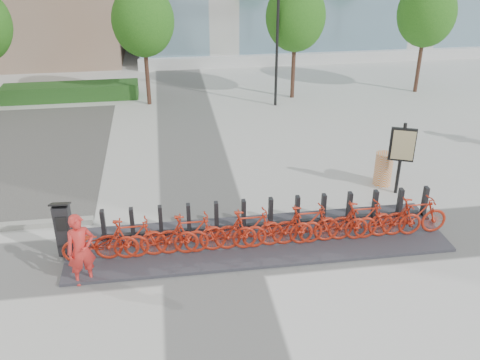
{
  "coord_description": "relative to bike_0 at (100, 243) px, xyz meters",
  "views": [
    {
      "loc": [
        -0.89,
        -11.13,
        7.57
      ],
      "look_at": [
        1.0,
        1.5,
        1.2
      ],
      "focal_mm": 40.0,
      "sensor_mm": 36.0,
      "label": 1
    }
  ],
  "objects": [
    {
      "name": "hedge_b",
      "position": [
        -2.4,
        13.25,
        -0.21
      ],
      "size": [
        6.0,
        1.2,
        0.7
      ],
      "primitive_type": "cube",
      "color": "#1B471E",
      "rests_on": "ground"
    },
    {
      "name": "ground",
      "position": [
        2.6,
        0.05,
        -0.56
      ],
      "size": [
        120.0,
        120.0,
        0.0
      ],
      "primitive_type": "plane",
      "color": "silver"
    },
    {
      "name": "bike_3",
      "position": [
        2.16,
        0.0,
        0.05
      ],
      "size": [
        1.76,
        0.5,
        1.06
      ],
      "primitive_type": "imported",
      "rotation": [
        0.0,
        0.0,
        1.57
      ],
      "color": "#AE2511",
      "rests_on": "dock_pad"
    },
    {
      "name": "streetlamp",
      "position": [
        6.6,
        11.05,
        2.58
      ],
      "size": [
        2.0,
        0.2,
        5.0
      ],
      "color": "black",
      "rests_on": "ground"
    },
    {
      "name": "bike_7",
      "position": [
        5.04,
        0.0,
        0.05
      ],
      "size": [
        1.76,
        0.5,
        1.06
      ],
      "primitive_type": "imported",
      "rotation": [
        0.0,
        0.0,
        1.57
      ],
      "color": "#AE2511",
      "rests_on": "dock_pad"
    },
    {
      "name": "bike_0",
      "position": [
        0.0,
        0.0,
        0.0
      ],
      "size": [
        1.81,
        0.63,
        0.95
      ],
      "primitive_type": "imported",
      "rotation": [
        0.0,
        0.0,
        1.57
      ],
      "color": "#AE2511",
      "rests_on": "dock_pad"
    },
    {
      "name": "tree_3",
      "position": [
        13.6,
        12.05,
        3.03
      ],
      "size": [
        2.6,
        2.6,
        5.1
      ],
      "color": "brown",
      "rests_on": "ground"
    },
    {
      "name": "map_sign",
      "position": [
        8.5,
        2.39,
        0.92
      ],
      "size": [
        0.71,
        0.38,
        2.23
      ],
      "rotation": [
        0.0,
        0.0,
        -0.39
      ],
      "color": "black",
      "rests_on": "ground"
    },
    {
      "name": "bike_11",
      "position": [
        7.92,
        0.0,
        0.05
      ],
      "size": [
        1.76,
        0.5,
        1.06
      ],
      "primitive_type": "imported",
      "rotation": [
        0.0,
        0.0,
        1.57
      ],
      "color": "#AE2511",
      "rests_on": "dock_pad"
    },
    {
      "name": "bike_8",
      "position": [
        5.76,
        0.0,
        0.0
      ],
      "size": [
        1.81,
        0.63,
        0.95
      ],
      "primitive_type": "imported",
      "rotation": [
        0.0,
        0.0,
        1.57
      ],
      "color": "#AE2511",
      "rests_on": "dock_pad"
    },
    {
      "name": "construction_barrel",
      "position": [
        8.29,
        3.0,
        -0.03
      ],
      "size": [
        0.69,
        0.69,
        1.04
      ],
      "primitive_type": "cylinder",
      "rotation": [
        0.0,
        0.0,
        0.33
      ],
      "color": "#FF6F01",
      "rests_on": "ground"
    },
    {
      "name": "worker_red",
      "position": [
        -0.32,
        -0.73,
        0.32
      ],
      "size": [
        0.74,
        0.62,
        1.74
      ],
      "primitive_type": "imported",
      "rotation": [
        0.0,
        0.0,
        0.37
      ],
      "color": "red",
      "rests_on": "ground"
    },
    {
      "name": "bike_10",
      "position": [
        7.2,
        0.0,
        0.0
      ],
      "size": [
        1.81,
        0.63,
        0.95
      ],
      "primitive_type": "imported",
      "rotation": [
        0.0,
        0.0,
        1.57
      ],
      "color": "#AE2511",
      "rests_on": "dock_pad"
    },
    {
      "name": "dock_rail_posts",
      "position": [
        4.32,
        0.82,
        -0.05
      ],
      "size": [
        8.74,
        0.5,
        0.85
      ],
      "primitive_type": null,
      "color": "black",
      "rests_on": "dock_pad"
    },
    {
      "name": "bike_4",
      "position": [
        2.88,
        0.0,
        0.0
      ],
      "size": [
        1.81,
        0.63,
        0.95
      ],
      "primitive_type": "imported",
      "rotation": [
        0.0,
        0.0,
        1.57
      ],
      "color": "#AE2511",
      "rests_on": "dock_pad"
    },
    {
      "name": "bike_2",
      "position": [
        1.44,
        0.0,
        0.0
      ],
      "size": [
        1.81,
        0.63,
        0.95
      ],
      "primitive_type": "imported",
      "rotation": [
        0.0,
        0.0,
        1.57
      ],
      "color": "#AE2511",
      "rests_on": "dock_pad"
    },
    {
      "name": "bike_1",
      "position": [
        0.72,
        0.0,
        0.05
      ],
      "size": [
        1.76,
        0.5,
        1.06
      ],
      "primitive_type": "imported",
      "rotation": [
        0.0,
        0.0,
        1.57
      ],
      "color": "#AE2511",
      "rests_on": "dock_pad"
    },
    {
      "name": "dock_pad",
      "position": [
        3.9,
        0.35,
        -0.52
      ],
      "size": [
        9.6,
        2.4,
        0.08
      ],
      "primitive_type": "cube",
      "color": "#38373F",
      "rests_on": "ground"
    },
    {
      "name": "bike_6",
      "position": [
        4.32,
        0.0,
        0.0
      ],
      "size": [
        1.81,
        0.63,
        0.95
      ],
      "primitive_type": "imported",
      "rotation": [
        0.0,
        0.0,
        1.57
      ],
      "color": "#AE2511",
      "rests_on": "dock_pad"
    },
    {
      "name": "kiosk",
      "position": [
        -0.86,
        0.41,
        0.22
      ],
      "size": [
        0.47,
        0.4,
        1.46
      ],
      "rotation": [
        0.0,
        0.0,
        -0.06
      ],
      "color": "black",
      "rests_on": "dock_pad"
    },
    {
      "name": "bike_9",
      "position": [
        6.48,
        0.0,
        0.05
      ],
      "size": [
        1.76,
        0.5,
        1.06
      ],
      "primitive_type": "imported",
      "rotation": [
        0.0,
        0.0,
        1.57
      ],
      "color": "#AE2511",
      "rests_on": "dock_pad"
    },
    {
      "name": "tree_1",
      "position": [
        1.1,
        12.05,
        3.03
      ],
      "size": [
        2.6,
        2.6,
        5.1
      ],
      "color": "brown",
      "rests_on": "ground"
    },
    {
      "name": "tree_2",
      "position": [
        7.6,
        12.05,
        3.03
      ],
      "size": [
        2.6,
        2.6,
        5.1
      ],
      "color": "brown",
      "rests_on": "ground"
    },
    {
      "name": "bike_5",
      "position": [
        3.6,
        0.0,
        0.05
      ],
      "size": [
        1.76,
        0.5,
        1.06
      ],
      "primitive_type": "imported",
      "rotation": [
        0.0,
        0.0,
        1.57
      ],
      "color": "#AE2511",
      "rests_on": "dock_pad"
    }
  ]
}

